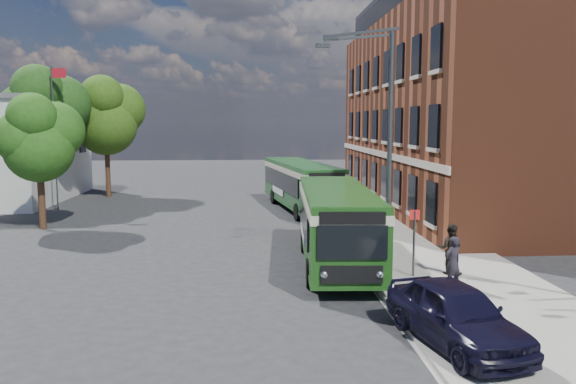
{
  "coord_description": "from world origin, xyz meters",
  "views": [
    {
      "loc": [
        -0.06,
        -23.27,
        5.58
      ],
      "look_at": [
        1.65,
        3.72,
        2.2
      ],
      "focal_mm": 35.0,
      "sensor_mm": 36.0,
      "label": 1
    }
  ],
  "objects": [
    {
      "name": "tree_mid",
      "position": [
        -13.83,
        15.21,
        6.3
      ],
      "size": [
        5.5,
        5.23,
        9.28
      ],
      "color": "#3C2415",
      "rests_on": "ground"
    },
    {
      "name": "pavement",
      "position": [
        7.0,
        8.0,
        0.07
      ],
      "size": [
        6.0,
        48.0,
        0.15
      ],
      "primitive_type": "cube",
      "color": "gray",
      "rests_on": "ground"
    },
    {
      "name": "bus_stop_sign",
      "position": [
        5.6,
        -4.2,
        1.51
      ],
      "size": [
        0.35,
        0.08,
        2.52
      ],
      "color": "#3D4042",
      "rests_on": "ground"
    },
    {
      "name": "ground",
      "position": [
        0.0,
        0.0,
        0.0
      ],
      "size": [
        120.0,
        120.0,
        0.0
      ],
      "primitive_type": "plane",
      "color": "#272729",
      "rests_on": "ground"
    },
    {
      "name": "bus_rear",
      "position": [
        3.0,
        12.2,
        1.83
      ],
      "size": [
        4.37,
        11.93,
        3.02
      ],
      "color": "#1B511F",
      "rests_on": "ground"
    },
    {
      "name": "white_building",
      "position": [
        -18.0,
        18.0,
        3.66
      ],
      "size": [
        9.4,
        13.4,
        7.3
      ],
      "color": "silver",
      "rests_on": "ground"
    },
    {
      "name": "flagpole",
      "position": [
        -12.45,
        13.0,
        4.94
      ],
      "size": [
        0.95,
        0.1,
        9.0
      ],
      "color": "#3D4042",
      "rests_on": "ground"
    },
    {
      "name": "street_lamp",
      "position": [
        4.84,
        -2.0,
        4.79
      ],
      "size": [
        2.96,
        2.38,
        9.0
      ],
      "color": "#3D4042",
      "rests_on": "ground"
    },
    {
      "name": "pedestrian_a",
      "position": [
        6.45,
        -5.75,
        1.02
      ],
      "size": [
        0.75,
        0.64,
        1.73
      ],
      "primitive_type": "imported",
      "rotation": [
        0.0,
        0.0,
        3.56
      ],
      "color": "black",
      "rests_on": "pavement"
    },
    {
      "name": "tree_left",
      "position": [
        -11.04,
        6.5,
        4.78
      ],
      "size": [
        4.18,
        3.97,
        7.05
      ],
      "color": "#3C2415",
      "rests_on": "ground"
    },
    {
      "name": "parked_car",
      "position": [
        4.87,
        -10.35,
        0.93
      ],
      "size": [
        2.82,
        4.85,
        1.55
      ],
      "primitive_type": "imported",
      "rotation": [
        0.0,
        0.0,
        0.23
      ],
      "color": "black",
      "rests_on": "pavement"
    },
    {
      "name": "kerb_line",
      "position": [
        3.95,
        8.0,
        0.01
      ],
      "size": [
        0.12,
        48.0,
        0.01
      ],
      "primitive_type": "cube",
      "color": "beige",
      "rests_on": "ground"
    },
    {
      "name": "tree_right",
      "position": [
        -10.8,
        19.18,
        6.08
      ],
      "size": [
        5.31,
        5.05,
        8.96
      ],
      "color": "#3C2415",
      "rests_on": "ground"
    },
    {
      "name": "pedestrian_b",
      "position": [
        7.0,
        -4.0,
        1.06
      ],
      "size": [
        1.1,
        1.01,
        1.82
      ],
      "primitive_type": "imported",
      "rotation": [
        0.0,
        0.0,
        2.69
      ],
      "color": "black",
      "rests_on": "pavement"
    },
    {
      "name": "brick_office",
      "position": [
        14.0,
        12.0,
        6.97
      ],
      "size": [
        12.1,
        26.0,
        14.2
      ],
      "color": "brown",
      "rests_on": "ground"
    },
    {
      "name": "bus_front",
      "position": [
        3.2,
        -1.82,
        1.83
      ],
      "size": [
        3.08,
        10.14,
        3.02
      ],
      "color": "#1D4C17",
      "rests_on": "ground"
    }
  ]
}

